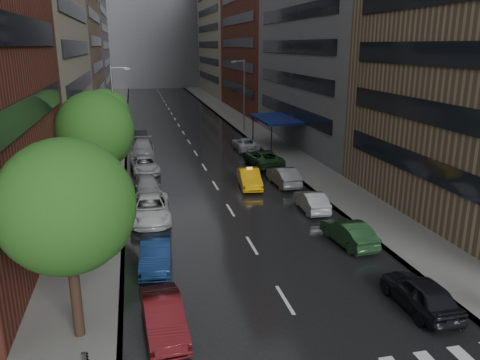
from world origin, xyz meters
name	(u,v)px	position (x,y,z in m)	size (l,w,h in m)	color
ground	(319,356)	(0.00, 0.00, 0.00)	(220.00, 220.00, 0.00)	gray
road	(180,128)	(0.00, 50.00, 0.01)	(14.00, 140.00, 0.01)	black
sidewalk_left	(112,130)	(-9.00, 50.00, 0.07)	(4.00, 140.00, 0.15)	gray
sidewalk_right	(244,125)	(9.00, 50.00, 0.07)	(4.00, 140.00, 0.15)	gray
buildings_left	(61,6)	(-15.00, 58.79, 15.99)	(8.00, 108.00, 38.00)	maroon
buildings_right	(273,16)	(15.00, 56.70, 15.03)	(8.05, 109.10, 36.00)	#937A5B
building_far	(152,25)	(0.00, 118.00, 16.00)	(40.00, 14.00, 32.00)	slate
tree_near	(66,207)	(-8.60, 3.08, 5.37)	(4.92, 4.92, 7.85)	#382619
tree_mid	(95,130)	(-8.60, 18.11, 5.52)	(5.07, 5.07, 8.08)	#382619
tree_far	(105,114)	(-8.60, 30.83, 4.85)	(4.46, 4.46, 7.10)	#382619
taxi	(249,178)	(2.57, 20.96, 0.74)	(1.56, 4.47, 1.47)	#DB9B0B
parked_cars_left	(147,181)	(-5.40, 22.10, 0.73)	(2.72, 42.63, 1.59)	#541015
parked_cars_right	(285,177)	(5.40, 20.60, 0.73)	(2.97, 36.88, 1.56)	black
street_lamp_left	(115,114)	(-7.72, 30.00, 4.89)	(1.74, 0.22, 9.00)	gray
street_lamp_right	(244,94)	(7.72, 45.00, 4.89)	(1.74, 0.22, 9.00)	gray
awning	(276,119)	(8.98, 35.00, 3.13)	(4.00, 8.00, 3.12)	navy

